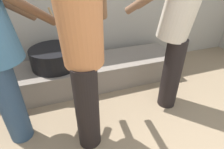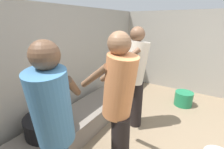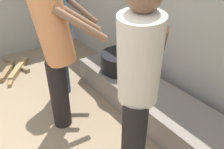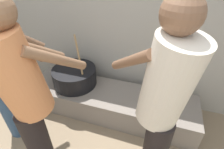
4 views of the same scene
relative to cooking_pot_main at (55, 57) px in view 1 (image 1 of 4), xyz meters
name	(u,v)px [view 1 (image 1 of 4)]	position (x,y,z in m)	size (l,w,h in m)	color
block_enclosure_rear	(82,1)	(0.48, 0.48, 0.54)	(5.75, 0.20, 1.98)	#9E998E
hearth_ledge	(96,72)	(0.50, -0.04, -0.28)	(2.24, 0.60, 0.33)	slate
cooking_pot_main	(55,57)	(0.00, 0.00, 0.00)	(0.58, 0.58, 0.69)	black
cook_in_orange_shirt	(82,45)	(0.19, -0.96, 0.50)	(0.52, 0.75, 1.65)	black
cook_in_cream_shirt	(178,23)	(1.14, -0.74, 0.51)	(0.70, 0.72, 1.66)	black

